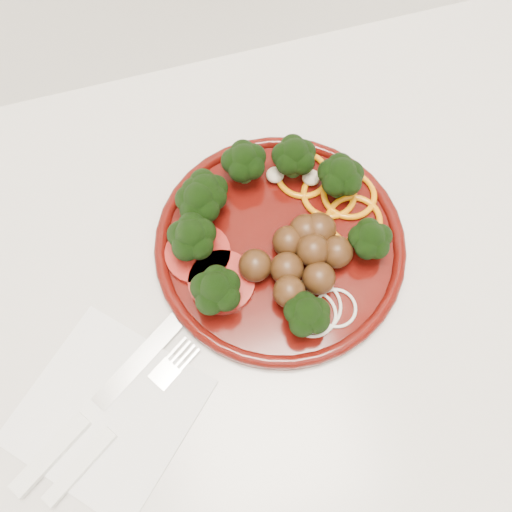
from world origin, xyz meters
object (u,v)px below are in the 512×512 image
object	(u,v)px
napkin	(108,411)
plate	(277,236)
knife	(80,423)
fork	(99,446)

from	to	relation	value
napkin	plate	bearing A→B (deg)	30.85
plate	napkin	distance (m)	0.25
knife	fork	distance (m)	0.03
napkin	knife	size ratio (longest dim) A/B	0.81
knife	fork	size ratio (longest dim) A/B	1.13
fork	napkin	bearing A→B (deg)	33.31
knife	fork	world-z (taller)	knife
napkin	knife	xyz separation A→B (m)	(-0.03, -0.01, 0.01)
plate	fork	world-z (taller)	plate
knife	fork	bearing A→B (deg)	-97.00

